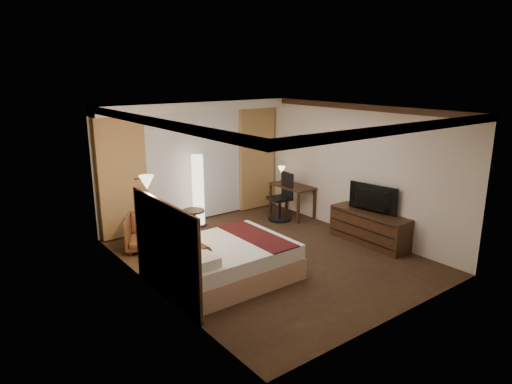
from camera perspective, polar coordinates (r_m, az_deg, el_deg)
floor at (r=8.56m, az=1.64°, el=-8.02°), size 4.50×5.50×0.01m
ceiling at (r=7.90m, az=1.79°, el=10.31°), size 4.50×5.50×0.01m
back_wall at (r=10.35m, az=-7.92°, el=3.75°), size 4.50×0.02×2.70m
left_wall at (r=6.98m, az=-12.82°, el=-1.99°), size 0.02×5.50×2.70m
right_wall at (r=9.66m, az=12.16°, el=2.75°), size 0.02×5.50×2.70m
crown_molding at (r=7.91m, az=1.78°, el=9.88°), size 4.50×5.50×0.12m
soffit at (r=9.97m, az=-7.46°, el=10.60°), size 4.50×0.50×0.20m
curtain_sheer at (r=10.31m, az=-7.68°, el=3.14°), size 2.48×0.04×2.45m
curtain_left_drape at (r=9.55m, az=-16.38°, el=1.71°), size 1.00×0.14×2.45m
curtain_right_drape at (r=11.18m, az=0.08°, el=4.20°), size 1.00×0.14×2.45m
wall_sconce at (r=7.43m, az=-13.51°, el=1.16°), size 0.24×0.24×0.24m
bed at (r=7.60m, az=-3.76°, el=-8.62°), size 2.09×1.63×0.61m
headboard at (r=6.95m, az=-11.13°, el=-7.23°), size 0.12×1.93×1.50m
armchair at (r=8.98m, az=-13.52°, el=-4.71°), size 0.98×0.96×0.76m
side_table at (r=9.71m, az=-7.79°, el=-3.69°), size 0.47×0.47×0.51m
floor_lamp at (r=10.03m, az=-7.24°, el=0.19°), size 0.34×0.34×1.60m
desk at (r=10.75m, az=4.53°, el=-1.08°), size 0.55×1.09×0.75m
desk_lamp at (r=10.90m, az=3.21°, el=2.13°), size 0.18×0.18×0.34m
office_chair at (r=10.40m, az=2.99°, el=-0.60°), size 0.59×0.59×1.10m
dresser at (r=9.33m, az=13.98°, el=-4.36°), size 0.50×1.66×0.65m
television at (r=9.13m, az=14.10°, el=-0.73°), size 0.76×1.11×0.13m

